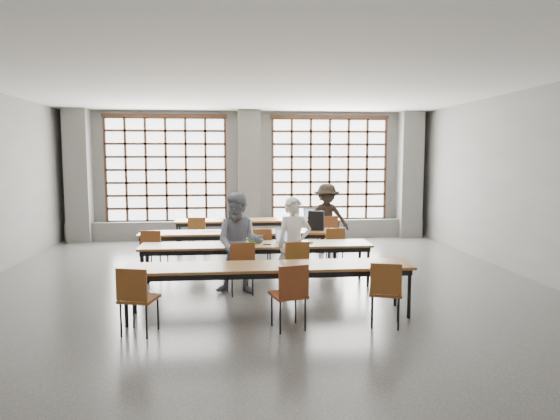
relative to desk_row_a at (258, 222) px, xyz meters
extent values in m
plane|color=#494946|center=(-0.16, -3.68, -0.66)|extent=(11.00, 11.00, 0.00)
plane|color=silver|center=(-0.16, -3.68, 2.84)|extent=(11.00, 11.00, 0.00)
plane|color=#5E5E5C|center=(-0.16, 1.82, 1.09)|extent=(10.00, 0.00, 10.00)
plane|color=#5E5E5C|center=(-0.16, -9.18, 1.09)|extent=(10.00, 0.00, 10.00)
plane|color=#5E5E5C|center=(4.84, -3.68, 1.09)|extent=(0.00, 11.00, 11.00)
cube|color=#5C5C59|center=(-4.66, 1.54, 1.09)|extent=(0.60, 0.55, 3.50)
cube|color=#5C5C59|center=(-0.16, 1.54, 1.09)|extent=(0.60, 0.55, 3.50)
cube|color=#5C5C59|center=(4.34, 1.54, 1.09)|extent=(0.60, 0.55, 3.50)
cube|color=white|center=(-2.41, 1.80, 1.24)|extent=(3.20, 0.02, 2.80)
cube|color=black|center=(-2.41, 1.72, 1.24)|extent=(3.20, 0.05, 2.80)
cube|color=black|center=(-2.41, 1.72, -0.21)|extent=(3.32, 0.07, 0.10)
cube|color=black|center=(-2.41, 1.72, 2.69)|extent=(3.32, 0.07, 0.10)
cube|color=white|center=(2.09, 1.80, 1.24)|extent=(3.20, 0.02, 2.80)
cube|color=black|center=(2.09, 1.72, 1.24)|extent=(3.20, 0.05, 2.80)
cube|color=black|center=(2.09, 1.72, -0.21)|extent=(3.32, 0.07, 0.10)
cube|color=black|center=(2.09, 1.72, 2.69)|extent=(3.32, 0.07, 0.10)
cube|color=#5C5C59|center=(-0.16, 1.62, -0.41)|extent=(9.80, 0.35, 0.50)
cube|color=brown|center=(0.00, 0.00, 0.05)|extent=(4.00, 0.70, 0.04)
cube|color=black|center=(0.00, 0.00, -0.01)|extent=(3.90, 0.64, 0.08)
cylinder|color=black|center=(-1.92, -0.29, -0.32)|extent=(0.05, 0.05, 0.69)
cylinder|color=black|center=(-1.92, 0.29, -0.32)|extent=(0.05, 0.05, 0.69)
cylinder|color=black|center=(1.92, -0.29, -0.32)|extent=(0.05, 0.05, 0.69)
cylinder|color=black|center=(1.92, 0.29, -0.32)|extent=(0.05, 0.05, 0.69)
cube|color=brown|center=(-0.49, -1.97, 0.05)|extent=(4.00, 0.70, 0.04)
cube|color=black|center=(-0.49, -1.97, -0.01)|extent=(3.90, 0.64, 0.08)
cylinder|color=black|center=(-2.41, -2.26, -0.32)|extent=(0.05, 0.05, 0.69)
cylinder|color=black|center=(-2.41, -1.68, -0.32)|extent=(0.05, 0.05, 0.69)
cylinder|color=black|center=(1.43, -2.26, -0.32)|extent=(0.05, 0.05, 0.69)
cylinder|color=black|center=(1.43, -1.68, -0.32)|extent=(0.05, 0.05, 0.69)
cube|color=brown|center=(-0.21, -3.48, 0.05)|extent=(4.00, 0.70, 0.04)
cube|color=black|center=(-0.21, -3.48, -0.01)|extent=(3.90, 0.64, 0.08)
cylinder|color=black|center=(-2.13, -3.77, -0.32)|extent=(0.05, 0.05, 0.69)
cylinder|color=black|center=(-2.13, -3.19, -0.32)|extent=(0.05, 0.05, 0.69)
cylinder|color=black|center=(1.71, -3.77, -0.32)|extent=(0.05, 0.05, 0.69)
cylinder|color=black|center=(1.71, -3.19, -0.32)|extent=(0.05, 0.05, 0.69)
cube|color=brown|center=(-0.11, -5.22, 0.05)|extent=(4.00, 0.70, 0.04)
cube|color=black|center=(-0.11, -5.22, -0.01)|extent=(3.90, 0.64, 0.08)
cylinder|color=black|center=(-2.03, -5.51, -0.32)|extent=(0.05, 0.05, 0.69)
cylinder|color=black|center=(-2.03, -4.93, -0.32)|extent=(0.05, 0.05, 0.69)
cylinder|color=black|center=(1.81, -5.51, -0.32)|extent=(0.05, 0.05, 0.69)
cylinder|color=black|center=(1.81, -4.93, -0.32)|extent=(0.05, 0.05, 0.69)
cube|color=brown|center=(-1.40, -0.55, -0.21)|extent=(0.49, 0.49, 0.04)
cube|color=brown|center=(-1.43, -0.75, 0.02)|extent=(0.40, 0.10, 0.40)
cylinder|color=black|center=(-1.40, -0.55, -0.44)|extent=(0.02, 0.02, 0.45)
cube|color=brown|center=(0.80, -0.55, -0.21)|extent=(0.49, 0.49, 0.04)
cube|color=brown|center=(0.76, -0.75, 0.02)|extent=(0.40, 0.11, 0.40)
cylinder|color=black|center=(0.80, -0.55, -0.44)|extent=(0.02, 0.02, 0.45)
cube|color=brown|center=(1.60, -0.55, -0.21)|extent=(0.48, 0.48, 0.04)
cube|color=brown|center=(1.63, -0.75, 0.02)|extent=(0.40, 0.09, 0.40)
cylinder|color=black|center=(1.60, -0.55, -0.44)|extent=(0.02, 0.02, 0.45)
cube|color=brown|center=(-2.09, -2.52, -0.21)|extent=(0.52, 0.52, 0.04)
cube|color=brown|center=(-2.15, -2.71, 0.02)|extent=(0.39, 0.14, 0.40)
cylinder|color=black|center=(-2.09, -2.52, -0.44)|extent=(0.02, 0.02, 0.45)
cube|color=brown|center=(-0.09, -2.52, -0.21)|extent=(0.45, 0.45, 0.04)
cube|color=brown|center=(-0.08, -2.72, 0.02)|extent=(0.40, 0.06, 0.40)
cylinder|color=black|center=(-0.09, -2.52, -0.44)|extent=(0.02, 0.02, 0.45)
cube|color=brown|center=(1.31, -2.52, -0.21)|extent=(0.50, 0.50, 0.04)
cube|color=brown|center=(1.35, -2.71, 0.02)|extent=(0.40, 0.11, 0.40)
cylinder|color=black|center=(1.31, -2.52, -0.44)|extent=(0.02, 0.02, 0.45)
cube|color=brown|center=(-0.51, -4.03, -0.21)|extent=(0.50, 0.50, 0.04)
cube|color=brown|center=(-0.47, -4.23, 0.02)|extent=(0.40, 0.12, 0.40)
cylinder|color=black|center=(-0.51, -4.03, -0.44)|extent=(0.02, 0.02, 0.45)
cube|color=brown|center=(0.39, -4.03, -0.21)|extent=(0.46, 0.46, 0.04)
cube|color=brown|center=(0.41, -4.23, 0.02)|extent=(0.40, 0.07, 0.40)
cylinder|color=black|center=(0.39, -4.03, -0.44)|extent=(0.02, 0.02, 0.45)
cube|color=brown|center=(-1.81, -5.77, -0.21)|extent=(0.52, 0.52, 0.04)
cube|color=brown|center=(-1.86, -5.96, 0.02)|extent=(0.39, 0.13, 0.40)
cylinder|color=black|center=(-1.81, -5.77, -0.44)|extent=(0.02, 0.02, 0.45)
cube|color=maroon|center=(0.09, -5.77, -0.21)|extent=(0.51, 0.51, 0.04)
cube|color=maroon|center=(0.14, -5.96, 0.02)|extent=(0.40, 0.13, 0.40)
cylinder|color=black|center=(0.09, -5.77, -0.44)|extent=(0.02, 0.02, 0.45)
cube|color=brown|center=(1.39, -5.77, -0.21)|extent=(0.53, 0.53, 0.04)
cube|color=brown|center=(1.33, -5.96, 0.02)|extent=(0.39, 0.15, 0.40)
cylinder|color=black|center=(1.39, -5.77, -0.44)|extent=(0.02, 0.02, 0.45)
imported|color=white|center=(0.39, -3.98, 0.13)|extent=(0.61, 0.44, 1.58)
imported|color=#172546|center=(-0.51, -3.98, 0.17)|extent=(0.90, 0.75, 1.66)
imported|color=black|center=(1.60, -0.50, 0.14)|extent=(1.05, 0.60, 1.62)
cube|color=#AEAEB3|center=(0.34, -3.43, 0.08)|extent=(0.40, 0.31, 0.02)
cube|color=black|center=(0.34, -3.44, 0.09)|extent=(0.32, 0.22, 0.00)
cube|color=#AEAEB3|center=(0.32, -3.29, 0.20)|extent=(0.37, 0.12, 0.26)
cube|color=#93B0FF|center=(0.32, -3.30, 0.17)|extent=(0.31, 0.10, 0.21)
cube|color=#AAA9AE|center=(1.35, 0.05, 0.08)|extent=(0.41, 0.34, 0.02)
cube|color=black|center=(1.35, 0.04, 0.09)|extent=(0.33, 0.25, 0.00)
cube|color=#AAA9AE|center=(1.32, 0.19, 0.20)|extent=(0.37, 0.15, 0.26)
cube|color=#90B8FA|center=(1.32, 0.17, 0.17)|extent=(0.31, 0.12, 0.21)
ellipsoid|color=white|center=(0.74, -3.50, 0.08)|extent=(0.11, 0.08, 0.04)
cube|color=#2B842D|center=(-0.26, -3.40, 0.11)|extent=(0.26, 0.13, 0.09)
cube|color=black|center=(-0.03, -3.58, 0.07)|extent=(0.14, 0.11, 0.01)
cube|color=silver|center=(-1.09, -1.92, 0.07)|extent=(0.30, 0.22, 0.00)
cube|color=silver|center=(-0.39, -1.97, 0.07)|extent=(0.33, 0.25, 0.00)
cube|color=black|center=(1.11, -1.92, 0.27)|extent=(0.37, 0.29, 0.40)
ellipsoid|color=white|center=(0.90, 0.05, 0.21)|extent=(0.32, 0.30, 0.29)
cube|color=red|center=(-1.81, -5.77, -0.16)|extent=(0.21, 0.12, 0.06)
camera|label=1|loc=(-0.62, -12.07, 1.56)|focal=32.00mm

